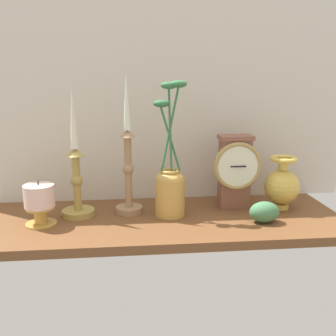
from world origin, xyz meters
TOP-DOWN VIEW (x-y plane):
  - ground_plane at (0.00, 0.00)cm, footprint 100.00×36.00cm
  - back_wall at (0.00, 18.50)cm, footprint 120.00×2.00cm
  - mantel_clock at (21.84, 6.18)cm, footprint 13.95×7.32cm
  - candlestick_tall_left at (-9.19, 4.81)cm, footprint 7.63×7.63cm
  - candlestick_tall_center at (-23.36, 3.49)cm, footprint 9.02×9.02cm
  - brass_vase_bulbous at (35.38, 3.80)cm, footprint 10.21×10.21cm
  - brass_vase_jar at (2.23, 1.61)cm, footprint 9.36×8.30cm
  - pillar_candle_front at (-32.35, -1.95)cm, footprint 8.05×8.05cm
  - ivy_sprig at (26.68, -6.44)cm, footprint 8.06×5.64cm

SIDE VIEW (x-z plane):
  - ground_plane at x=0.00cm, z-range -2.40..0.00cm
  - ivy_sprig at x=26.68cm, z-range 0.00..5.70cm
  - pillar_candle_front at x=-32.35cm, z-range 0.32..12.27cm
  - brass_vase_bulbous at x=35.38cm, z-range -0.56..15.09cm
  - brass_vase_jar at x=2.23cm, z-range -9.50..27.63cm
  - mantel_clock at x=21.84cm, z-range 0.64..22.24cm
  - candlestick_tall_center at x=-23.36cm, z-range -6.32..29.72cm
  - candlestick_tall_left at x=-9.19cm, z-range -5.54..33.70cm
  - back_wall at x=0.00cm, z-range 0.00..65.00cm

